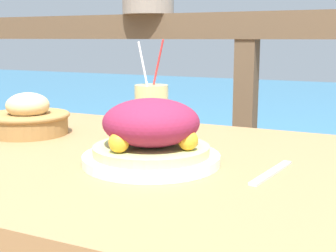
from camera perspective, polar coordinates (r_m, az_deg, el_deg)
name	(u,v)px	position (r m, az deg, el deg)	size (l,w,h in m)	color
patio_table	(150,196)	(1.03, -2.21, -8.53)	(1.21, 0.84, 0.70)	#997047
railing_fence	(246,88)	(1.64, 9.49, 4.56)	(2.80, 0.08, 1.04)	brown
sea_backdrop	(329,128)	(4.16, 18.99, -0.21)	(12.00, 4.00, 0.41)	teal
salad_plate	(151,136)	(0.94, -2.04, -1.24)	(0.28, 0.28, 0.13)	white
drink_glass	(151,112)	(1.16, -2.03, 1.71)	(0.08, 0.08, 0.25)	#DBCC7F
bread_basket	(28,118)	(1.29, -16.65, 0.90)	(0.22, 0.22, 0.11)	olive
knife	(272,173)	(0.90, 12.51, -5.56)	(0.04, 0.18, 0.00)	silver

